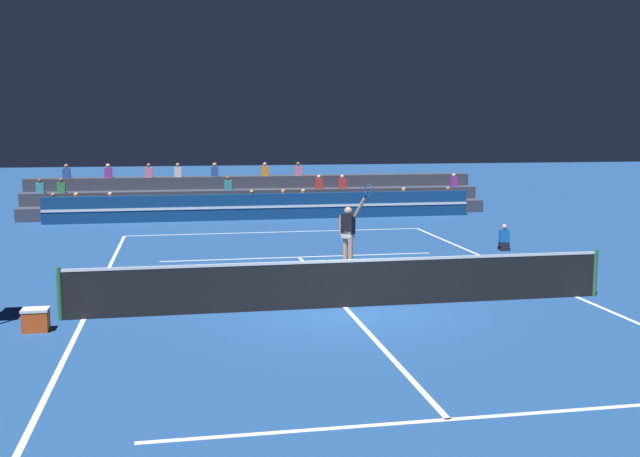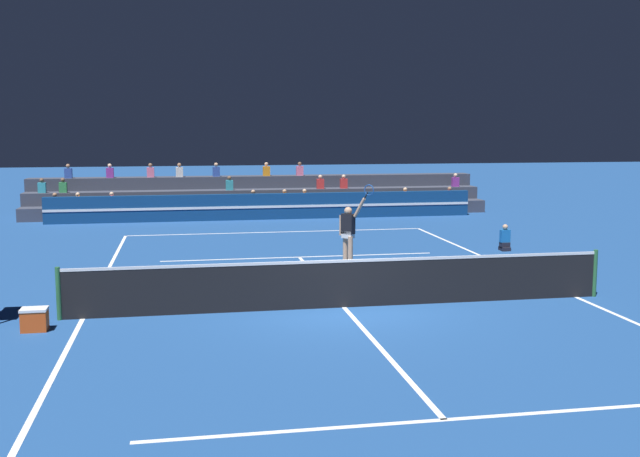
% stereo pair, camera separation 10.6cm
% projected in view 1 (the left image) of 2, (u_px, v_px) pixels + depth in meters
% --- Properties ---
extents(ground_plane, '(120.00, 120.00, 0.00)m').
position_uv_depth(ground_plane, '(345.00, 307.00, 16.35)').
color(ground_plane, navy).
extents(court_lines, '(11.10, 23.90, 0.01)m').
position_uv_depth(court_lines, '(345.00, 307.00, 16.35)').
color(court_lines, white).
rests_on(court_lines, ground).
extents(tennis_net, '(12.00, 0.10, 1.10)m').
position_uv_depth(tennis_net, '(345.00, 283.00, 16.28)').
color(tennis_net, '#2D6B38').
rests_on(tennis_net, ground).
extents(sponsor_banner_wall, '(18.00, 0.26, 1.10)m').
position_uv_depth(sponsor_banner_wall, '(264.00, 207.00, 31.66)').
color(sponsor_banner_wall, navy).
rests_on(sponsor_banner_wall, ground).
extents(bleacher_stand, '(20.40, 2.85, 2.28)m').
position_uv_depth(bleacher_stand, '(258.00, 199.00, 34.11)').
color(bleacher_stand, '#383D4C').
rests_on(bleacher_stand, ground).
extents(ball_kid_courtside, '(0.30, 0.36, 0.84)m').
position_uv_depth(ball_kid_courtside, '(504.00, 240.00, 23.80)').
color(ball_kid_courtside, black).
rests_on(ball_kid_courtside, ground).
extents(tennis_player, '(0.84, 0.89, 2.43)m').
position_uv_depth(tennis_player, '(349.00, 233.00, 20.79)').
color(tennis_player, tan).
rests_on(tennis_player, ground).
extents(tennis_ball, '(0.07, 0.07, 0.07)m').
position_uv_depth(tennis_ball, '(263.00, 283.00, 18.73)').
color(tennis_ball, '#C6DB33').
rests_on(tennis_ball, ground).
extents(equipment_cooler, '(0.50, 0.38, 0.45)m').
position_uv_depth(equipment_cooler, '(36.00, 320.00, 14.42)').
color(equipment_cooler, '#D84C19').
rests_on(equipment_cooler, ground).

